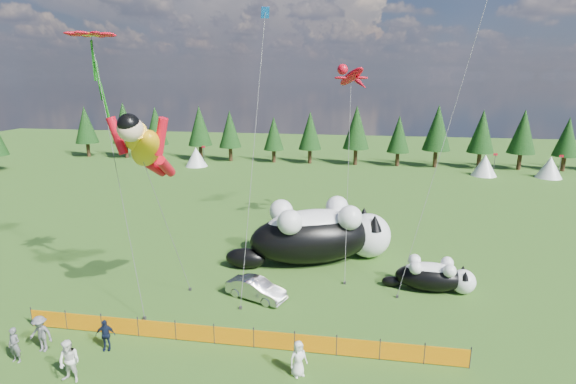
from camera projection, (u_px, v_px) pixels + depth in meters
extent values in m
plane|color=#0E3209|center=(249.00, 315.00, 24.89)|extent=(160.00, 160.00, 0.00)
cylinder|color=#262626|center=(32.00, 317.00, 23.61)|extent=(0.06, 0.06, 1.10)
cylinder|color=#262626|center=(66.00, 320.00, 23.29)|extent=(0.06, 0.06, 1.10)
cylinder|color=#262626|center=(102.00, 323.00, 22.98)|extent=(0.06, 0.06, 1.10)
cylinder|color=#262626|center=(138.00, 327.00, 22.67)|extent=(0.06, 0.06, 1.10)
cylinder|color=#262626|center=(176.00, 330.00, 22.35)|extent=(0.06, 0.06, 1.10)
cylinder|color=#262626|center=(214.00, 334.00, 22.04)|extent=(0.06, 0.06, 1.10)
cylinder|color=#262626|center=(254.00, 337.00, 21.73)|extent=(0.06, 0.06, 1.10)
cylinder|color=#262626|center=(295.00, 341.00, 21.41)|extent=(0.06, 0.06, 1.10)
cylinder|color=#262626|center=(337.00, 345.00, 21.10)|extent=(0.06, 0.06, 1.10)
cylinder|color=#262626|center=(380.00, 349.00, 20.79)|extent=(0.06, 0.06, 1.10)
cylinder|color=#262626|center=(424.00, 353.00, 20.47)|extent=(0.06, 0.06, 1.10)
cylinder|color=#262626|center=(470.00, 358.00, 20.16)|extent=(0.06, 0.06, 1.10)
cube|color=orange|center=(49.00, 319.00, 23.46)|extent=(2.00, 0.04, 0.90)
cube|color=orange|center=(84.00, 322.00, 23.15)|extent=(2.00, 0.04, 0.90)
cube|color=orange|center=(120.00, 326.00, 22.84)|extent=(2.00, 0.04, 0.90)
cube|color=orange|center=(157.00, 329.00, 22.52)|extent=(2.00, 0.04, 0.90)
cube|color=orange|center=(195.00, 333.00, 22.21)|extent=(2.00, 0.04, 0.90)
cube|color=orange|center=(234.00, 336.00, 21.90)|extent=(2.00, 0.04, 0.90)
cube|color=orange|center=(274.00, 340.00, 21.58)|extent=(2.00, 0.04, 0.90)
cube|color=orange|center=(315.00, 344.00, 21.27)|extent=(2.00, 0.04, 0.90)
cube|color=orange|center=(358.00, 348.00, 20.96)|extent=(2.00, 0.04, 0.90)
cube|color=orange|center=(402.00, 352.00, 20.64)|extent=(2.00, 0.04, 0.90)
cube|color=orange|center=(447.00, 357.00, 20.33)|extent=(2.00, 0.04, 0.90)
ellipsoid|color=black|center=(313.00, 237.00, 31.62)|extent=(9.94, 7.37, 3.61)
ellipsoid|color=white|center=(313.00, 225.00, 31.39)|extent=(7.44, 5.40, 2.20)
sphere|color=white|center=(368.00, 235.00, 32.62)|extent=(3.20, 3.20, 3.20)
sphere|color=#DC5568|center=(386.00, 234.00, 32.92)|extent=(0.45, 0.45, 0.45)
ellipsoid|color=black|center=(246.00, 258.00, 30.81)|extent=(3.13, 2.38, 1.40)
cone|color=black|center=(375.00, 223.00, 31.39)|extent=(1.12, 1.12, 1.12)
cone|color=black|center=(364.00, 215.00, 33.20)|extent=(1.12, 1.12, 1.12)
sphere|color=white|center=(337.00, 207.00, 32.91)|extent=(1.68, 1.68, 1.68)
sphere|color=white|center=(350.00, 218.00, 30.46)|extent=(1.68, 1.68, 1.68)
sphere|color=white|center=(281.00, 211.00, 31.97)|extent=(1.68, 1.68, 1.68)
sphere|color=white|center=(290.00, 222.00, 29.52)|extent=(1.68, 1.68, 1.68)
ellipsoid|color=black|center=(430.00, 277.00, 27.58)|extent=(4.28, 2.17, 1.67)
ellipsoid|color=white|center=(430.00, 271.00, 27.48)|extent=(3.23, 1.56, 1.02)
sphere|color=white|center=(463.00, 282.00, 27.20)|extent=(1.49, 1.49, 1.49)
sphere|color=#DC5568|center=(474.00, 283.00, 27.07)|extent=(0.21, 0.21, 0.21)
ellipsoid|color=black|center=(392.00, 281.00, 28.17)|extent=(1.33, 0.72, 0.65)
cone|color=black|center=(465.00, 276.00, 26.63)|extent=(0.52, 0.52, 0.52)
cone|color=black|center=(463.00, 270.00, 27.48)|extent=(0.52, 0.52, 0.52)
sphere|color=white|center=(447.00, 263.00, 27.75)|extent=(0.78, 0.78, 0.78)
sphere|color=white|center=(450.00, 271.00, 26.60)|extent=(0.78, 0.78, 0.78)
sphere|color=white|center=(415.00, 260.00, 28.15)|extent=(0.78, 0.78, 0.78)
sphere|color=white|center=(416.00, 268.00, 27.01)|extent=(0.78, 0.78, 0.78)
imported|color=#B0AFB4|center=(256.00, 289.00, 26.56)|extent=(3.91, 2.55, 1.22)
imported|color=#5E5E63|center=(15.00, 345.00, 20.58)|extent=(0.67, 0.48, 1.71)
imported|color=white|center=(69.00, 362.00, 19.19)|extent=(0.99, 0.62, 1.96)
imported|color=#121B33|center=(105.00, 335.00, 21.51)|extent=(1.01, 0.68, 1.58)
imported|color=#5E5E63|center=(41.00, 334.00, 21.37)|extent=(1.21, 0.67, 1.84)
imported|color=white|center=(298.00, 359.00, 19.63)|extent=(0.97, 0.91, 1.67)
cylinder|color=#595959|center=(170.00, 225.00, 25.38)|extent=(0.03, 0.03, 9.43)
cube|color=#262626|center=(190.00, 289.00, 27.68)|extent=(0.15, 0.15, 0.16)
cylinder|color=#595959|center=(348.00, 169.00, 31.70)|extent=(0.03, 0.03, 16.06)
cube|color=#262626|center=(345.00, 283.00, 28.54)|extent=(0.15, 0.15, 0.16)
cylinder|color=#595959|center=(118.00, 179.00, 23.75)|extent=(0.03, 0.03, 15.18)
cube|color=#262626|center=(145.00, 318.00, 24.36)|extent=(0.15, 0.15, 0.16)
cube|color=#197E17|center=(96.00, 81.00, 23.75)|extent=(0.19, 0.19, 4.12)
cylinder|color=#595959|center=(253.00, 153.00, 26.62)|extent=(0.03, 0.03, 17.83)
cube|color=#262626|center=(241.00, 308.00, 25.46)|extent=(0.15, 0.15, 0.16)
cylinder|color=#595959|center=(454.00, 109.00, 26.78)|extent=(0.03, 0.03, 23.30)
cube|color=#262626|center=(397.00, 296.00, 26.77)|extent=(0.15, 0.15, 0.16)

